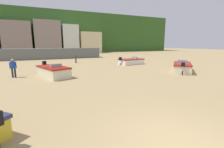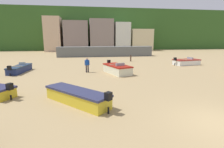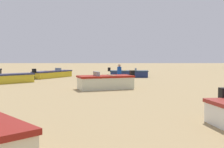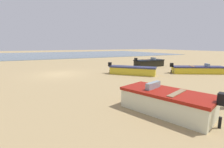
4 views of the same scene
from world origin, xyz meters
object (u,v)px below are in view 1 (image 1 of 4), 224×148
object	(u,v)px
boat_cream_1	(182,67)
boat_cream_3	(53,71)
boat_white_0	(131,61)
beach_walker_foreground	(13,67)
mooring_post_near_water	(76,60)

from	to	relation	value
boat_cream_1	boat_cream_3	xyz separation A→B (m)	(-12.47, 2.84, 0.01)
boat_white_0	beach_walker_foreground	distance (m)	14.38
boat_cream_1	mooring_post_near_water	size ratio (longest dim) A/B	3.95
mooring_post_near_water	beach_walker_foreground	xyz separation A→B (m)	(-7.12, -8.40, 0.44)
boat_cream_3	mooring_post_near_water	world-z (taller)	boat_cream_3
boat_white_0	boat_cream_3	world-z (taller)	boat_cream_3
boat_cream_3	boat_white_0	bearing A→B (deg)	-175.92
boat_cream_3	mooring_post_near_water	bearing A→B (deg)	-131.84
mooring_post_near_water	beach_walker_foreground	bearing A→B (deg)	-130.26
boat_white_0	mooring_post_near_water	world-z (taller)	boat_white_0
beach_walker_foreground	boat_white_0	bearing A→B (deg)	-169.98
boat_white_0	boat_cream_1	xyz separation A→B (m)	(1.69, -7.43, 0.05)
boat_white_0	beach_walker_foreground	world-z (taller)	beach_walker_foreground
boat_white_0	boat_cream_3	xyz separation A→B (m)	(-10.79, -4.59, 0.07)
boat_cream_1	mooring_post_near_water	xyz separation A→B (m)	(-8.49, 12.28, 0.05)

